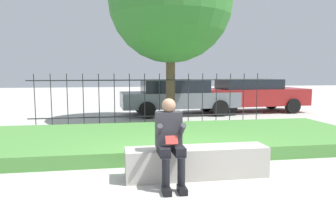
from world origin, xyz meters
name	(u,v)px	position (x,y,z in m)	size (l,w,h in m)	color
ground_plane	(189,177)	(0.00, 0.00, 0.00)	(60.00, 60.00, 0.00)	#B2AFA8
stone_bench	(197,164)	(0.12, 0.00, 0.22)	(2.27, 0.48, 0.49)	#ADA89E
person_seated_reader	(170,138)	(-0.36, -0.28, 0.71)	(0.42, 0.73, 1.29)	black
grass_berm	(165,139)	(0.00, 2.40, 0.13)	(9.21, 3.39, 0.26)	#4C893D
iron_fence	(152,99)	(0.00, 4.89, 0.84)	(7.21, 0.03, 1.61)	#232326
car_parked_right	(251,94)	(4.47, 7.77, 0.73)	(4.46, 2.02, 1.36)	maroon
car_parked_center	(178,96)	(1.31, 7.45, 0.72)	(4.52, 2.00, 1.34)	slate
tree_behind_fence	(171,1)	(0.69, 5.59, 3.90)	(3.93, 3.93, 5.87)	brown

